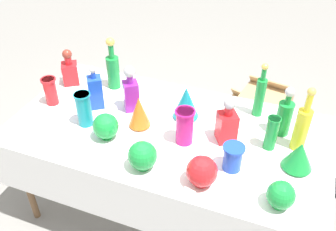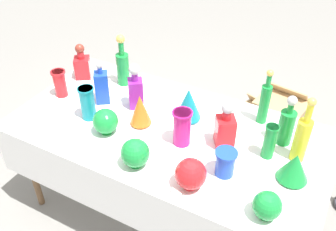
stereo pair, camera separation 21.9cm
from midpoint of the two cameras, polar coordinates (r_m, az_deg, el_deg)
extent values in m
plane|color=gray|center=(2.79, -2.31, -14.26)|extent=(40.00, 40.00, 0.00)
cube|color=white|center=(2.26, -2.77, -2.43)|extent=(1.90, 0.97, 0.03)
cube|color=white|center=(2.07, -8.15, -13.96)|extent=(1.90, 0.01, 0.35)
cylinder|color=brown|center=(2.69, -23.10, -9.19)|extent=(0.04, 0.04, 0.73)
cylinder|color=brown|center=(3.11, -14.25, 0.10)|extent=(0.04, 0.04, 0.73)
cylinder|color=brown|center=(2.68, 18.06, -7.85)|extent=(0.04, 0.04, 0.73)
cylinder|color=#198C38|center=(2.61, -10.73, 6.37)|extent=(0.09, 0.09, 0.23)
cylinder|color=#198C38|center=(2.53, -11.15, 9.52)|extent=(0.04, 0.04, 0.10)
sphere|color=gold|center=(2.50, -11.33, 10.88)|extent=(0.06, 0.06, 0.06)
cylinder|color=#198C38|center=(2.33, 11.19, 2.60)|extent=(0.06, 0.06, 0.25)
cylinder|color=#198C38|center=(2.24, 11.69, 6.08)|extent=(0.03, 0.03, 0.08)
sphere|color=gold|center=(2.22, 11.86, 7.21)|extent=(0.04, 0.04, 0.04)
cylinder|color=yellow|center=(2.13, 16.91, -2.21)|extent=(0.08, 0.08, 0.25)
cylinder|color=yellow|center=(2.03, 17.81, 1.76)|extent=(0.03, 0.03, 0.11)
sphere|color=gold|center=(1.99, 18.18, 3.36)|extent=(0.04, 0.04, 0.04)
cylinder|color=#198C38|center=(2.23, 14.58, -0.55)|extent=(0.09, 0.09, 0.21)
cylinder|color=#198C38|center=(2.15, 15.14, 2.31)|extent=(0.03, 0.03, 0.06)
sphere|color=#B2B2B7|center=(2.12, 15.34, 3.37)|extent=(0.06, 0.06, 0.06)
cube|color=purple|center=(2.38, -8.28, 2.88)|extent=(0.13, 0.13, 0.20)
cylinder|color=purple|center=(2.31, -8.55, 5.47)|extent=(0.04, 0.04, 0.06)
sphere|color=#B2B2B7|center=(2.28, -8.67, 6.54)|extent=(0.07, 0.07, 0.07)
cube|color=red|center=(2.12, 6.03, -1.90)|extent=(0.14, 0.14, 0.18)
cylinder|color=red|center=(2.05, 6.24, 0.66)|extent=(0.05, 0.05, 0.05)
sphere|color=#B2B2B7|center=(2.03, 6.33, 1.72)|extent=(0.07, 0.07, 0.07)
cube|color=blue|center=(2.44, -13.52, 3.37)|extent=(0.12, 0.12, 0.21)
cylinder|color=blue|center=(2.37, -13.97, 5.96)|extent=(0.03, 0.03, 0.04)
sphere|color=#B2B2B7|center=(2.35, -14.09, 6.70)|extent=(0.05, 0.05, 0.05)
cube|color=red|center=(2.74, -16.88, 6.08)|extent=(0.15, 0.15, 0.15)
cylinder|color=red|center=(2.70, -17.27, 7.96)|extent=(0.05, 0.05, 0.06)
sphere|color=maroon|center=(2.67, -17.46, 8.84)|extent=(0.07, 0.07, 0.07)
cylinder|color=#C61972|center=(2.09, -0.43, -1.80)|extent=(0.10, 0.10, 0.22)
cylinder|color=#C61972|center=(2.03, -0.45, 0.45)|extent=(0.11, 0.11, 0.01)
cylinder|color=#198C38|center=(2.11, 12.67, -2.76)|extent=(0.07, 0.07, 0.21)
cylinder|color=#198C38|center=(2.05, 13.03, -0.66)|extent=(0.07, 0.07, 0.01)
cylinder|color=blue|center=(1.96, 6.70, -6.53)|extent=(0.10, 0.10, 0.15)
cylinder|color=blue|center=(1.92, 6.85, -5.05)|extent=(0.12, 0.12, 0.01)
cylinder|color=red|center=(2.56, -19.83, 3.41)|extent=(0.08, 0.08, 0.19)
cylinder|color=red|center=(2.51, -20.24, 5.06)|extent=(0.10, 0.10, 0.01)
cylinder|color=teal|center=(2.30, -15.35, 0.83)|extent=(0.09, 0.09, 0.22)
cylinder|color=teal|center=(2.24, -15.78, 2.94)|extent=(0.10, 0.10, 0.01)
cylinder|color=orange|center=(2.28, -7.04, -1.54)|extent=(0.07, 0.07, 0.01)
cone|color=orange|center=(2.22, -7.24, 0.52)|extent=(0.13, 0.13, 0.19)
cylinder|color=#198C38|center=(2.08, 16.10, -7.63)|extent=(0.08, 0.08, 0.01)
cone|color=#198C38|center=(2.03, 16.49, -5.96)|extent=(0.16, 0.16, 0.15)
cylinder|color=teal|center=(2.34, 0.01, -0.17)|extent=(0.08, 0.08, 0.01)
cone|color=teal|center=(2.27, 0.01, 1.97)|extent=(0.16, 0.16, 0.20)
cylinder|color=#198C38|center=(2.23, -12.06, -3.29)|extent=(0.07, 0.07, 0.01)
sphere|color=#198C38|center=(2.18, -12.32, -1.71)|extent=(0.15, 0.15, 0.15)
cylinder|color=#198C38|center=(2.02, -6.94, -7.90)|extent=(0.07, 0.07, 0.01)
sphere|color=#198C38|center=(1.96, -7.12, -6.21)|extent=(0.16, 0.16, 0.16)
cylinder|color=#198C38|center=(1.88, 13.20, -13.30)|extent=(0.06, 0.06, 0.01)
sphere|color=#198C38|center=(1.83, 13.52, -11.85)|extent=(0.14, 0.14, 0.14)
cylinder|color=red|center=(1.93, 1.77, -10.38)|extent=(0.07, 0.07, 0.01)
sphere|color=red|center=(1.86, 1.82, -8.64)|extent=(0.16, 0.16, 0.16)
cube|color=white|center=(1.82, 8.09, -13.82)|extent=(0.06, 0.02, 0.04)
cube|color=white|center=(1.86, -0.11, -11.77)|extent=(0.06, 0.03, 0.04)
cube|color=tan|center=(3.43, 12.59, 0.63)|extent=(0.45, 0.41, 0.38)
cube|color=tan|center=(3.39, 13.44, 4.72)|extent=(0.37, 0.13, 0.09)
cube|color=tan|center=(3.39, 10.12, -0.69)|extent=(0.51, 0.42, 0.26)
cube|color=tan|center=(3.36, 10.76, 2.45)|extent=(0.40, 0.20, 0.09)
camera|label=1|loc=(0.11, -92.86, -2.18)|focal=40.00mm
camera|label=2|loc=(0.11, 87.14, 2.18)|focal=40.00mm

